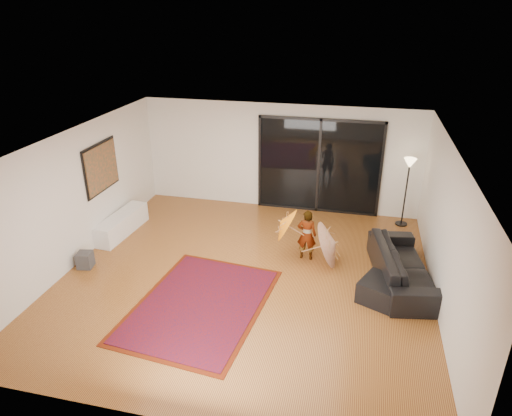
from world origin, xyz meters
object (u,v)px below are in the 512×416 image
(ottoman, at_px, (382,291))
(child, at_px, (307,235))
(sofa, at_px, (403,266))
(media_console, at_px, (122,224))

(ottoman, xyz_separation_m, child, (-1.51, 1.19, 0.35))
(sofa, relative_size, ottoman, 3.38)
(media_console, height_order, ottoman, media_console)
(media_console, height_order, sofa, sofa)
(sofa, bearing_deg, media_console, 74.18)
(media_console, relative_size, ottoman, 2.38)
(sofa, xyz_separation_m, child, (-1.90, 0.46, 0.20))
(media_console, xyz_separation_m, ottoman, (5.81, -1.36, -0.03))
(media_console, distance_m, ottoman, 5.97)
(ottoman, relative_size, child, 0.64)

